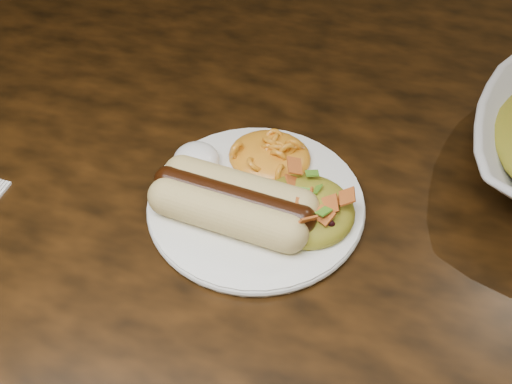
% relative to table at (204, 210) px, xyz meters
% --- Properties ---
extents(table, '(1.60, 0.90, 0.75)m').
position_rel_table_xyz_m(table, '(0.00, 0.00, 0.00)').
color(table, '#341B08').
rests_on(table, floor).
extents(plate, '(0.24, 0.24, 0.01)m').
position_rel_table_xyz_m(plate, '(0.08, -0.05, 0.10)').
color(plate, white).
rests_on(plate, table).
extents(hotdog, '(0.13, 0.07, 0.03)m').
position_rel_table_xyz_m(hotdog, '(0.07, -0.08, 0.12)').
color(hotdog, '#EED585').
rests_on(hotdog, plate).
extents(mac_and_cheese, '(0.10, 0.09, 0.03)m').
position_rel_table_xyz_m(mac_and_cheese, '(0.08, 0.00, 0.12)').
color(mac_and_cheese, orange).
rests_on(mac_and_cheese, plate).
extents(sour_cream, '(0.06, 0.06, 0.03)m').
position_rel_table_xyz_m(sour_cream, '(0.01, -0.03, 0.12)').
color(sour_cream, white).
rests_on(sour_cream, plate).
extents(taco_salad, '(0.09, 0.09, 0.04)m').
position_rel_table_xyz_m(taco_salad, '(0.13, -0.06, 0.12)').
color(taco_salad, orange).
rests_on(taco_salad, plate).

